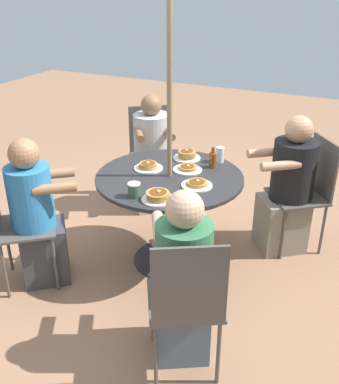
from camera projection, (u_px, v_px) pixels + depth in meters
ground_plane at (170, 260)px, 3.70m from camera, size 12.00×12.00×0.00m
patio_table at (170, 195)px, 3.44m from camera, size 1.11×1.11×0.76m
umbrella_pole at (170, 131)px, 3.21m from camera, size 0.04×0.04×2.22m
patio_chair_north at (308, 187)px, 3.68m from camera, size 0.58×0.58×0.95m
diner_north at (288, 191)px, 3.65m from camera, size 0.56×0.58×1.16m
patio_chair_east at (150, 148)px, 4.49m from camera, size 0.57×0.57×0.95m
diner_east at (153, 158)px, 4.35m from camera, size 0.56×0.54×1.12m
patio_chair_south at (12, 219)px, 3.21m from camera, size 0.58×0.58×0.95m
diner_south at (37, 218)px, 3.25m from camera, size 0.52×0.54×1.14m
patio_chair_west at (186, 299)px, 2.42m from camera, size 0.56×0.56×0.95m
diner_west at (183, 283)px, 2.59m from camera, size 0.55×0.50×1.12m
pancake_plate_a at (197, 184)px, 3.20m from camera, size 0.22×0.22×0.05m
pancake_plate_b at (158, 196)px, 2.99m from camera, size 0.22×0.22×0.07m
pancake_plate_c at (148, 167)px, 3.47m from camera, size 0.22×0.22×0.06m
pancake_plate_d at (188, 169)px, 3.45m from camera, size 0.22×0.22×0.05m
pancake_plate_e at (187, 155)px, 3.66m from camera, size 0.22×0.22×0.08m
syrup_bottle at (213, 160)px, 3.48m from camera, size 0.08×0.06×0.17m
coffee_cup at (134, 190)px, 3.03m from camera, size 0.09×0.09×0.10m
drinking_glass_a at (220, 155)px, 3.58m from camera, size 0.07×0.07×0.13m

